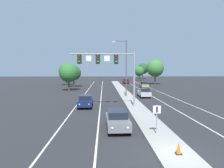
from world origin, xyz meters
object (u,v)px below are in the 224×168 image
Objects in this scene: tree_far_left_b at (69,73)px; tree_far_left_c at (66,72)px; car_receding_darkred at (126,81)px; tree_far_right_a at (139,71)px; car_oncoming_navy at (85,101)px; car_receding_silver at (144,93)px; median_sign_post at (157,115)px; car_oncoming_grey at (117,120)px; tree_far_left_a at (74,73)px; car_receding_tan at (144,85)px; street_lamp_median at (125,65)px; tree_far_right_b at (143,69)px; overhead_signal_mast at (111,65)px; traffic_cone_median_nose at (179,148)px; tree_far_right_c at (155,68)px.

tree_far_left_c reaches higher than tree_far_left_b.
car_receding_darkred is 20.73m from tree_far_right_a.
car_oncoming_navy is 1.00× the size of car_receding_darkred.
tree_far_left_b is (-15.26, 11.70, 3.32)m from car_receding_silver.
tree_far_left_c is (-15.67, 50.81, 2.60)m from median_sign_post.
tree_far_left_a is (-9.52, 42.52, 3.06)m from car_oncoming_grey.
street_lamp_median is at bearing -110.77° from car_receding_tan.
tree_far_left_b reaches higher than car_oncoming_navy.
tree_far_left_c is at bearing 103.53° from car_oncoming_navy.
car_oncoming_grey is 50.74m from tree_far_left_c.
median_sign_post is 0.49× the size of car_receding_silver.
tree_far_right_b is 1.23× the size of tree_far_left_b.
car_receding_silver is 69.93m from tree_far_right_b.
car_oncoming_grey is 1.01× the size of car_receding_silver.
overhead_signal_mast is 1.86× the size of car_oncoming_grey.
median_sign_post is 0.36× the size of tree_far_right_a.
tree_far_left_b reaches higher than car_receding_tan.
car_receding_silver is at bearing 58.54° from overhead_signal_mast.
car_oncoming_navy is 22.35m from tree_far_left_b.
car_oncoming_navy is 0.71× the size of tree_far_left_b.
tree_far_left_a is at bearing -140.95° from car_receding_darkred.
tree_far_left_a is 39.75m from tree_far_right_a.
car_receding_tan is at bearing 81.85° from traffic_cone_median_nose.
car_oncoming_navy is at bearing -75.25° from tree_far_left_b.
tree_far_left_c is (-12.80, 48.98, 3.36)m from car_oncoming_grey.
tree_far_left_b is at bearing -123.62° from car_receding_darkred.
car_oncoming_grey is at bearing -106.83° from tree_far_right_c.
car_receding_silver is at bearing -54.99° from tree_far_left_a.
car_oncoming_grey and car_oncoming_navy have the same top height.
tree_far_right_b reaches higher than car_oncoming_navy.
tree_far_left_c reaches higher than median_sign_post.
median_sign_post is at bearing -98.42° from tree_far_right_a.
car_oncoming_navy reaches higher than traffic_cone_median_nose.
car_receding_silver is at bearing -100.15° from tree_far_right_b.
tree_far_right_a reaches higher than car_receding_silver.
car_oncoming_grey is at bearing -96.63° from car_receding_darkred.
car_receding_silver is at bearing 73.31° from car_oncoming_grey.
street_lamp_median is at bearing 91.20° from traffic_cone_median_nose.
car_receding_tan is 0.70× the size of tree_far_left_c.
tree_far_right_a is 0.96× the size of tree_far_left_c.
car_receding_tan is 14.44m from tree_far_right_c.
traffic_cone_median_nose is (3.32, -15.89, -5.02)m from overhead_signal_mast.
median_sign_post is 40.92m from car_receding_tan.
tree_far_right_b is (15.74, 68.61, -0.71)m from street_lamp_median.
street_lamp_median is (2.77, 10.25, 0.26)m from overhead_signal_mast.
overhead_signal_mast reaches higher than car_receding_darkred.
tree_far_right_a reaches higher than median_sign_post.
tree_far_left_b reaches higher than traffic_cone_median_nose.
overhead_signal_mast is at bearing 104.14° from median_sign_post.
car_receding_darkred is 20.59m from tree_far_left_c.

